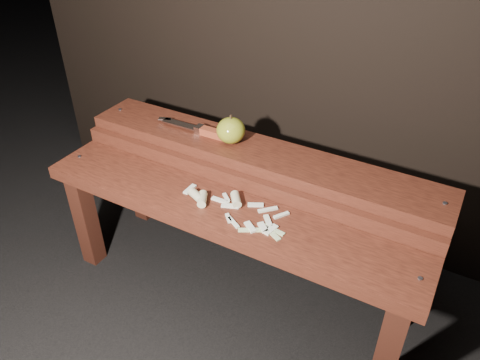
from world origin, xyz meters
The scene contains 6 objects.
ground centered at (0.00, 0.00, 0.00)m, with size 60.00×60.00×0.00m, color black.
bench_front_tier centered at (0.00, -0.06, 0.35)m, with size 1.20×0.20×0.42m.
bench_rear_tier centered at (0.00, 0.17, 0.41)m, with size 1.20×0.21×0.50m.
apple centered at (-0.10, 0.17, 0.54)m, with size 0.09×0.09×0.10m.
knife centered at (-0.18, 0.17, 0.51)m, with size 0.30×0.04×0.03m.
apple_scraps centered at (0.01, -0.04, 0.43)m, with size 0.35×0.15×0.03m.
Camera 1 is at (0.57, -0.95, 1.26)m, focal length 35.00 mm.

